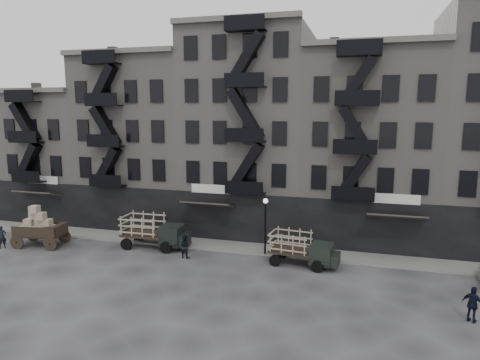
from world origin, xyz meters
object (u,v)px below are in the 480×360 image
(pedestrian_west, at_px, (2,237))
(policeman, at_px, (473,305))
(wagon, at_px, (39,223))
(stake_truck_east, at_px, (302,247))
(pedestrian_mid, at_px, (184,246))
(stake_truck_west, at_px, (153,229))

(pedestrian_west, relative_size, policeman, 0.92)
(wagon, height_order, pedestrian_west, wagon)
(wagon, relative_size, policeman, 2.16)
(stake_truck_east, xyz_separation_m, pedestrian_mid, (-8.33, -0.78, -0.49))
(wagon, relative_size, stake_truck_west, 0.77)
(pedestrian_west, height_order, policeman, policeman)
(stake_truck_west, distance_m, pedestrian_west, 11.68)
(pedestrian_mid, bearing_deg, policeman, 169.30)
(pedestrian_west, bearing_deg, wagon, -29.52)
(pedestrian_west, distance_m, pedestrian_mid, 14.49)
(stake_truck_west, xyz_separation_m, policeman, (20.84, -6.18, -0.55))
(pedestrian_mid, xyz_separation_m, policeman, (17.68, -4.76, 0.09))
(pedestrian_west, distance_m, policeman, 32.18)
(stake_truck_east, distance_m, pedestrian_west, 22.85)
(stake_truck_east, relative_size, pedestrian_west, 2.79)
(wagon, distance_m, stake_truck_east, 20.34)
(stake_truck_east, bearing_deg, stake_truck_west, -176.19)
(policeman, bearing_deg, pedestrian_west, 27.55)
(wagon, height_order, stake_truck_west, wagon)
(stake_truck_west, xyz_separation_m, stake_truck_east, (11.49, -0.64, -0.15))
(stake_truck_west, distance_m, pedestrian_mid, 3.53)
(wagon, xyz_separation_m, pedestrian_west, (-2.41, -1.25, -0.99))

